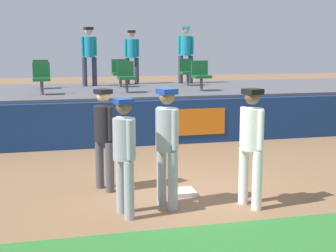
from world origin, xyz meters
TOP-DOWN VIEW (x-y plane):
  - ground_plane at (0.00, 0.00)m, footprint 60.00×60.00m
  - first_base at (0.05, 0.00)m, footprint 0.40×0.40m
  - player_fielder_home at (0.90, -0.81)m, footprint 0.43×0.59m
  - player_runner_visitor at (-1.04, -0.77)m, footprint 0.39×0.47m
  - player_coach_visitor at (-0.35, -0.54)m, footprint 0.44×0.49m
  - player_umpire at (-1.16, 0.60)m, footprint 0.44×0.45m
  - field_wall at (0.01, 4.13)m, footprint 18.00×0.26m
  - bleacher_platform at (0.00, 6.70)m, footprint 18.00×4.80m
  - seat_front_right at (2.15, 5.58)m, footprint 0.48×0.44m
  - seat_back_left at (-2.20, 7.37)m, footprint 0.44×0.44m
  - seat_back_center at (0.14, 7.38)m, footprint 0.48×0.44m
  - seat_front_center at (0.04, 5.57)m, footprint 0.45×0.44m
  - seat_back_right at (2.28, 7.37)m, footprint 0.45×0.44m
  - seat_front_left at (-2.18, 5.57)m, footprint 0.44×0.44m
  - spectator_hooded at (0.68, 8.33)m, footprint 0.49×0.33m
  - spectator_capped at (2.46, 8.17)m, footprint 0.50×0.45m
  - spectator_casual at (-0.73, 7.92)m, footprint 0.49×0.42m

SIDE VIEW (x-z plane):
  - ground_plane at x=0.00m, z-range 0.00..0.00m
  - first_base at x=0.05m, z-range 0.00..0.08m
  - field_wall at x=0.01m, z-range 0.00..1.10m
  - bleacher_platform at x=0.00m, z-range 0.00..1.18m
  - player_runner_visitor at x=-1.04m, z-range 0.14..1.86m
  - player_umpire at x=-1.16m, z-range 0.14..1.88m
  - player_fielder_home at x=0.90m, z-range 0.14..1.97m
  - player_coach_visitor at x=-0.35m, z-range 0.15..1.98m
  - seat_front_left at x=-2.18m, z-range 1.23..2.07m
  - seat_back_left at x=-2.20m, z-range 1.23..2.07m
  - seat_back_right at x=2.28m, z-range 1.23..2.07m
  - seat_front_center at x=0.04m, z-range 1.23..2.07m
  - seat_front_right at x=2.15m, z-range 1.23..2.07m
  - seat_back_center at x=0.14m, z-range 1.23..2.07m
  - spectator_hooded at x=0.68m, z-range 1.32..3.05m
  - spectator_casual at x=-0.73m, z-range 1.32..3.13m
  - spectator_capped at x=2.46m, z-range 1.33..3.19m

